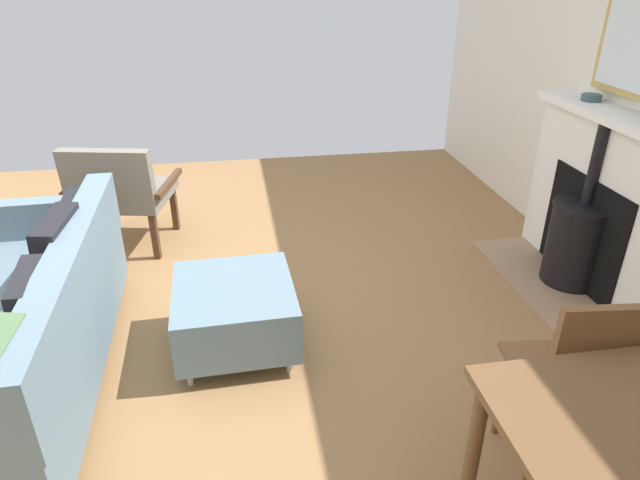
{
  "coord_description": "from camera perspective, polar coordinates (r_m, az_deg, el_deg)",
  "views": [
    {
      "loc": [
        -0.34,
        2.67,
        1.86
      ],
      "look_at": [
        -0.72,
        0.36,
        0.67
      ],
      "focal_mm": 30.73,
      "sensor_mm": 36.0,
      "label": 1
    }
  ],
  "objects": [
    {
      "name": "sofa",
      "position": [
        2.9,
        -28.6,
        -8.12
      ],
      "size": [
        0.84,
        1.86,
        0.8
      ],
      "color": "#B2B2B7",
      "rests_on": "ground"
    },
    {
      "name": "armchair_accent",
      "position": [
        4.05,
        -20.13,
        4.97
      ],
      "size": [
        0.78,
        0.69,
        0.8
      ],
      "color": "#4C3321",
      "rests_on": "ground"
    },
    {
      "name": "mantel_bowl_near",
      "position": [
        3.86,
        26.43,
        13.18
      ],
      "size": [
        0.12,
        0.12,
        0.04
      ],
      "color": "#334C56",
      "rests_on": "fireplace"
    },
    {
      "name": "ground_plane",
      "position": [
        3.27,
        -13.76,
        -8.68
      ],
      "size": [
        5.44,
        5.84,
        0.01
      ],
      "primitive_type": "cube",
      "color": "olive"
    },
    {
      "name": "dining_chair_near_fireplace",
      "position": [
        2.25,
        25.53,
        -12.61
      ],
      "size": [
        0.44,
        0.44,
        0.88
      ],
      "color": "brown",
      "rests_on": "ground"
    },
    {
      "name": "fireplace",
      "position": [
        3.75,
        26.93,
        2.38
      ],
      "size": [
        0.63,
        1.38,
        1.1
      ],
      "color": "#9E7A5B",
      "rests_on": "ground"
    },
    {
      "name": "ottoman",
      "position": [
        2.92,
        -8.87,
        -7.23
      ],
      "size": [
        0.63,
        0.67,
        0.38
      ],
      "color": "#B2B2B7",
      "rests_on": "ground"
    }
  ]
}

